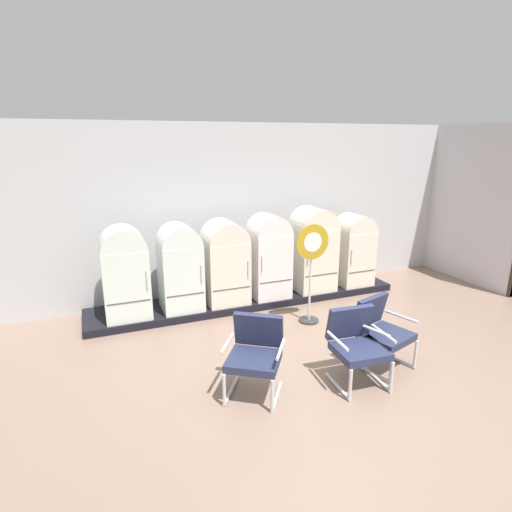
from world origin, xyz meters
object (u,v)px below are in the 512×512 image
(refrigerator_4, at_px, (313,247))
(armchair_right, at_px, (381,329))
(refrigerator_5, at_px, (354,248))
(armchair_left, at_px, (255,351))
(armchair_center, at_px, (356,342))
(sign_stand, at_px, (311,270))
(refrigerator_1, at_px, (180,265))
(refrigerator_2, at_px, (225,260))
(refrigerator_3, at_px, (269,254))
(refrigerator_0, at_px, (125,271))

(refrigerator_4, height_order, armchair_right, refrigerator_4)
(refrigerator_5, height_order, armchair_left, refrigerator_5)
(armchair_right, relative_size, armchair_center, 1.00)
(armchair_right, bearing_deg, refrigerator_5, 62.40)
(refrigerator_5, distance_m, sign_stand, 1.82)
(refrigerator_1, bearing_deg, armchair_center, -61.44)
(refrigerator_1, relative_size, refrigerator_4, 0.92)
(refrigerator_5, bearing_deg, sign_stand, -145.76)
(refrigerator_2, relative_size, refrigerator_3, 0.97)
(refrigerator_0, height_order, refrigerator_4, refrigerator_4)
(armchair_center, bearing_deg, sign_stand, 79.08)
(refrigerator_2, height_order, armchair_left, refrigerator_2)
(refrigerator_4, distance_m, armchair_center, 2.98)
(refrigerator_3, relative_size, refrigerator_4, 0.96)
(refrigerator_3, bearing_deg, armchair_right, -80.16)
(refrigerator_2, distance_m, refrigerator_5, 2.57)
(refrigerator_0, bearing_deg, refrigerator_4, 0.48)
(refrigerator_4, relative_size, armchair_left, 1.69)
(refrigerator_0, height_order, refrigerator_5, refrigerator_0)
(armchair_left, xyz_separation_m, armchair_center, (1.20, -0.25, 0.00))
(refrigerator_0, height_order, refrigerator_2, refrigerator_0)
(armchair_right, height_order, armchair_center, same)
(refrigerator_0, xyz_separation_m, refrigerator_3, (2.44, -0.01, 0.02))
(refrigerator_1, height_order, refrigerator_2, refrigerator_2)
(refrigerator_2, height_order, refrigerator_5, refrigerator_2)
(refrigerator_5, distance_m, armchair_right, 2.89)
(armchair_center, bearing_deg, refrigerator_1, 118.56)
(refrigerator_2, height_order, armchair_center, refrigerator_2)
(armchair_left, bearing_deg, refrigerator_3, 63.08)
(refrigerator_2, xyz_separation_m, armchair_center, (0.74, -2.78, -0.35))
(refrigerator_4, bearing_deg, refrigerator_0, -179.52)
(refrigerator_0, relative_size, refrigerator_1, 1.02)
(refrigerator_5, distance_m, armchair_left, 3.94)
(refrigerator_2, relative_size, armchair_center, 1.56)
(refrigerator_2, height_order, refrigerator_3, refrigerator_3)
(refrigerator_5, bearing_deg, refrigerator_1, 179.47)
(refrigerator_2, bearing_deg, refrigerator_4, 0.12)
(refrigerator_0, bearing_deg, refrigerator_2, 0.86)
(refrigerator_4, relative_size, sign_stand, 0.96)
(refrigerator_1, bearing_deg, refrigerator_3, -0.72)
(refrigerator_3, height_order, refrigerator_5, refrigerator_3)
(refrigerator_2, height_order, sign_stand, sign_stand)
(refrigerator_2, relative_size, sign_stand, 0.89)
(armchair_left, height_order, armchair_center, same)
(refrigerator_5, height_order, armchair_center, refrigerator_5)
(refrigerator_0, relative_size, refrigerator_2, 1.02)
(sign_stand, bearing_deg, refrigerator_1, 150.09)
(refrigerator_4, xyz_separation_m, sign_stand, (-0.64, -1.07, -0.06))
(sign_stand, bearing_deg, armchair_center, -100.92)
(refrigerator_0, height_order, refrigerator_3, refrigerator_3)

